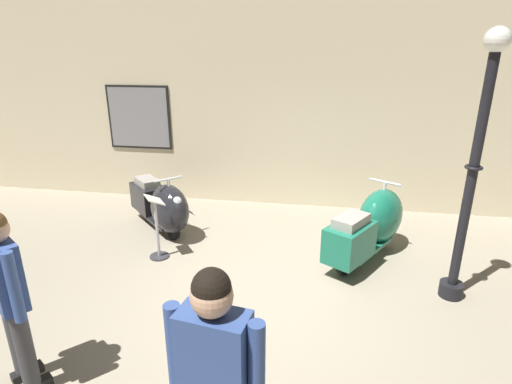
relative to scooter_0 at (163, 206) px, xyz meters
name	(u,v)px	position (x,y,z in m)	size (l,w,h in m)	color
ground_plane	(256,310)	(1.87, -1.87, -0.46)	(60.00, 60.00, 0.00)	gray
showroom_back_wall	(288,107)	(1.85, 1.73, 1.42)	(18.00, 0.24, 3.76)	beige
scooter_0	(163,206)	(0.00, 0.00, 0.00)	(1.52, 1.49, 1.01)	black
scooter_1	(372,224)	(3.28, -0.25, 0.03)	(1.34, 1.76, 1.07)	black
lamppost	(473,172)	(4.17, -1.17, 1.13)	(0.28, 0.28, 3.09)	black
visitor_0	(215,383)	(1.99, -4.00, 0.57)	(0.60, 0.33, 1.78)	black
visitor_1	(8,291)	(0.03, -3.29, 0.51)	(0.48, 0.41, 1.68)	black
info_stanchion	(157,233)	(0.25, -0.84, -0.07)	(0.37, 0.39, 0.95)	#333338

